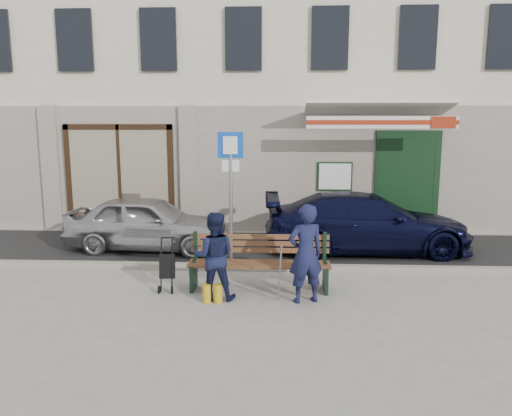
# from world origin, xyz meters

# --- Properties ---
(ground) EXTENTS (80.00, 80.00, 0.00)m
(ground) POSITION_xyz_m (0.00, 0.00, 0.00)
(ground) COLOR #9E9991
(ground) RESTS_ON ground
(asphalt_lane) EXTENTS (60.00, 3.20, 0.01)m
(asphalt_lane) POSITION_xyz_m (0.00, 3.10, 0.01)
(asphalt_lane) COLOR #282828
(asphalt_lane) RESTS_ON ground
(curb) EXTENTS (60.00, 0.18, 0.12)m
(curb) POSITION_xyz_m (0.00, 1.50, 0.06)
(curb) COLOR #9E9384
(curb) RESTS_ON ground
(building) EXTENTS (20.00, 8.27, 10.00)m
(building) POSITION_xyz_m (0.01, 8.45, 4.97)
(building) COLOR beige
(building) RESTS_ON ground
(car_silver) EXTENTS (3.66, 1.66, 1.22)m
(car_silver) POSITION_xyz_m (-2.00, 2.95, 0.61)
(car_silver) COLOR #B0B1B5
(car_silver) RESTS_ON ground
(car_navy) EXTENTS (4.50, 1.95, 1.29)m
(car_navy) POSITION_xyz_m (2.82, 3.02, 0.65)
(car_navy) COLOR black
(car_navy) RESTS_ON ground
(parking_sign) EXTENTS (0.49, 0.08, 2.63)m
(parking_sign) POSITION_xyz_m (-0.02, 1.66, 1.76)
(parking_sign) COLOR gray
(parking_sign) RESTS_ON ground
(bench) EXTENTS (2.40, 1.17, 0.98)m
(bench) POSITION_xyz_m (0.53, 0.41, 0.46)
(bench) COLOR brown
(bench) RESTS_ON ground
(man) EXTENTS (0.67, 0.54, 1.58)m
(man) POSITION_xyz_m (1.33, -0.14, 0.79)
(man) COLOR #15193C
(man) RESTS_ON ground
(woman) EXTENTS (0.70, 0.55, 1.42)m
(woman) POSITION_xyz_m (-0.12, -0.07, 0.71)
(woman) COLOR #131835
(woman) RESTS_ON ground
(stroller) EXTENTS (0.28, 0.38, 0.89)m
(stroller) POSITION_xyz_m (-0.97, 0.30, 0.39)
(stroller) COLOR black
(stroller) RESTS_ON ground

